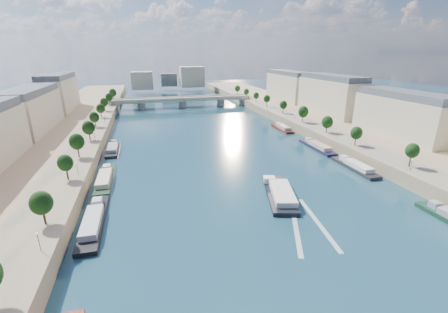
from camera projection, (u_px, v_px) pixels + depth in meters
ground at (216, 149)px, 137.47m from camera, size 700.00×700.00×0.00m
quay_left at (40, 158)px, 119.03m from camera, size 44.00×520.00×5.00m
quay_right at (352, 134)px, 154.26m from camera, size 44.00×520.00×5.00m
pave_left at (80, 149)px, 121.86m from camera, size 14.00×520.00×0.10m
pave_right at (326, 131)px, 149.75m from camera, size 14.00×520.00×0.10m
trees_left at (84, 134)px, 122.38m from camera, size 4.80×268.80×8.26m
trees_right at (313, 116)px, 156.60m from camera, size 4.80×268.80×8.26m
lamps_left at (87, 149)px, 112.94m from camera, size 0.36×200.36×4.28m
lamps_right at (314, 124)px, 152.31m from camera, size 0.36×200.36×4.28m
buildings_left at (7, 119)px, 122.19m from camera, size 16.00×226.00×23.20m
buildings_right at (361, 102)px, 163.79m from camera, size 16.00×226.00×23.20m
skyline at (173, 78)px, 333.61m from camera, size 79.00×42.00×22.00m
bridge at (182, 101)px, 241.74m from camera, size 112.00×12.00×8.15m
tour_barge at (279, 193)px, 92.46m from camera, size 14.02×26.90×3.65m
wake at (307, 224)px, 77.58m from camera, size 14.43×25.89×0.04m
moored_barges_left at (91, 230)px, 73.71m from camera, size 5.00×158.02×3.60m
moored_barges_right at (365, 172)px, 108.98m from camera, size 5.00×159.67×3.60m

